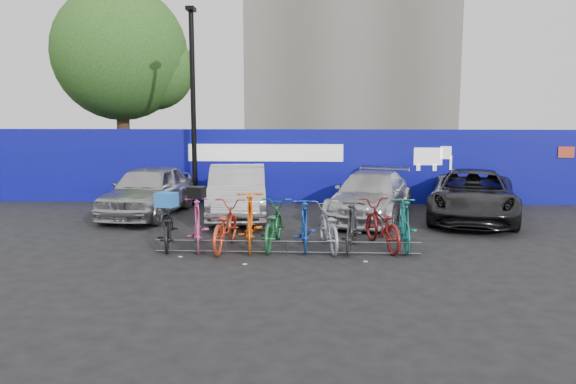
# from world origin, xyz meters

# --- Properties ---
(ground) EXTENTS (100.00, 100.00, 0.00)m
(ground) POSITION_xyz_m (0.00, 0.00, 0.00)
(ground) COLOR black
(ground) RESTS_ON ground
(hoarding) EXTENTS (22.00, 0.18, 2.40)m
(hoarding) POSITION_xyz_m (0.01, 6.00, 1.20)
(hoarding) COLOR #0A0C8E
(hoarding) RESTS_ON ground
(tree) EXTENTS (5.40, 5.20, 7.80)m
(tree) POSITION_xyz_m (-6.77, 10.06, 5.07)
(tree) COLOR #382314
(tree) RESTS_ON ground
(lamppost) EXTENTS (0.25, 0.50, 6.11)m
(lamppost) POSITION_xyz_m (-3.20, 5.40, 3.27)
(lamppost) COLOR black
(lamppost) RESTS_ON ground
(bike_rack) EXTENTS (5.60, 0.03, 0.30)m
(bike_rack) POSITION_xyz_m (-0.00, -0.60, 0.16)
(bike_rack) COLOR #595B60
(bike_rack) RESTS_ON ground
(car_0) EXTENTS (2.13, 4.43, 1.46)m
(car_0) POSITION_xyz_m (-4.19, 3.67, 0.73)
(car_0) COLOR #A7A6AA
(car_0) RESTS_ON ground
(car_1) EXTENTS (2.02, 4.54, 1.45)m
(car_1) POSITION_xyz_m (-1.60, 3.50, 0.73)
(car_1) COLOR #B2B2B7
(car_1) RESTS_ON ground
(car_2) EXTENTS (3.10, 4.83, 1.30)m
(car_2) POSITION_xyz_m (2.15, 3.49, 0.65)
(car_2) COLOR #B8B9BE
(car_2) RESTS_ON ground
(car_3) EXTENTS (3.45, 5.32, 1.36)m
(car_3) POSITION_xyz_m (4.96, 3.46, 0.68)
(car_3) COLOR black
(car_3) RESTS_ON ground
(bike_0) EXTENTS (0.95, 1.83, 0.91)m
(bike_0) POSITION_xyz_m (-2.67, -0.10, 0.46)
(bike_0) COLOR black
(bike_0) RESTS_ON ground
(bike_1) EXTENTS (0.91, 1.93, 1.12)m
(bike_1) POSITION_xyz_m (-2.00, -0.13, 0.56)
(bike_1) COLOR #D74D8B
(bike_1) RESTS_ON ground
(bike_2) EXTENTS (0.85, 2.01, 1.03)m
(bike_2) POSITION_xyz_m (-1.38, -0.16, 0.52)
(bike_2) COLOR #C94325
(bike_2) RESTS_ON ground
(bike_3) EXTENTS (0.77, 2.09, 1.23)m
(bike_3) POSITION_xyz_m (-0.84, -0.07, 0.62)
(bike_3) COLOR #FE630E
(bike_3) RESTS_ON ground
(bike_4) EXTENTS (0.85, 1.99, 1.02)m
(bike_4) POSITION_xyz_m (-0.34, 0.04, 0.51)
(bike_4) COLOR #1D6735
(bike_4) RESTS_ON ground
(bike_5) EXTENTS (0.59, 1.80, 1.07)m
(bike_5) POSITION_xyz_m (0.36, -0.07, 0.53)
(bike_5) COLOR #133DAB
(bike_5) RESTS_ON ground
(bike_6) EXTENTS (0.97, 1.98, 1.00)m
(bike_6) POSITION_xyz_m (0.87, -0.08, 0.50)
(bike_6) COLOR #9FA1A6
(bike_6) RESTS_ON ground
(bike_7) EXTENTS (0.80, 1.80, 1.05)m
(bike_7) POSITION_xyz_m (1.38, -0.15, 0.52)
(bike_7) COLOR black
(bike_7) RESTS_ON ground
(bike_8) EXTENTS (1.16, 2.10, 1.05)m
(bike_8) POSITION_xyz_m (2.05, 0.05, 0.52)
(bike_8) COLOR maroon
(bike_8) RESTS_ON ground
(bike_9) EXTENTS (0.60, 1.87, 1.11)m
(bike_9) POSITION_xyz_m (2.53, -0.01, 0.56)
(bike_9) COLOR #176C67
(bike_9) RESTS_ON ground
(cargo_crate) EXTENTS (0.51, 0.45, 0.31)m
(cargo_crate) POSITION_xyz_m (-2.67, -0.10, 1.07)
(cargo_crate) COLOR blue
(cargo_crate) RESTS_ON bike_0
(cargo_topcase) EXTENTS (0.40, 0.37, 0.25)m
(cargo_topcase) POSITION_xyz_m (-2.00, -0.13, 1.24)
(cargo_topcase) COLOR black
(cargo_topcase) RESTS_ON bike_1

